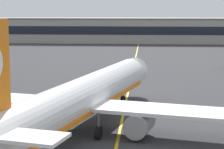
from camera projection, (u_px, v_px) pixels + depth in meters
name	position (u px, v px, depth m)	size (l,w,h in m)	color
taxiway_centreline	(127.00, 96.00, 63.15)	(0.30, 180.00, 0.01)	yellow
airliner_foreground	(80.00, 99.00, 44.38)	(32.22, 40.97, 11.65)	white
safety_cone_by_nose_gear	(99.00, 97.00, 61.12)	(0.44, 0.44, 0.55)	orange
terminal_building	(137.00, 30.00, 156.48)	(147.52, 12.40, 8.64)	#9E998E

